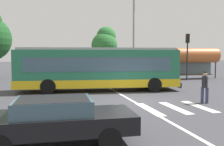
{
  "coord_description": "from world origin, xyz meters",
  "views": [
    {
      "loc": [
        -4.84,
        -13.68,
        2.61
      ],
      "look_at": [
        -0.59,
        3.39,
        1.3
      ],
      "focal_mm": 40.5,
      "sensor_mm": 36.0,
      "label": 1
    }
  ],
  "objects_px": {
    "parked_car_black": "(100,69)",
    "bus_stop_shelter": "(196,56)",
    "parked_car_teal": "(122,69)",
    "parked_car_red": "(55,70)",
    "background_tree_right": "(105,43)",
    "city_transit_bus": "(98,69)",
    "parked_car_champagne": "(78,70)",
    "foreground_sedan": "(56,118)",
    "pedestrian_crossing_street": "(205,85)",
    "traffic_light_far_corner": "(187,49)",
    "twin_arm_street_lamp": "(134,21)"
  },
  "relations": [
    {
      "from": "parked_car_black",
      "to": "parked_car_teal",
      "type": "xyz_separation_m",
      "value": [
        2.71,
        -0.31,
        0.0
      ]
    },
    {
      "from": "parked_car_red",
      "to": "parked_car_champagne",
      "type": "height_order",
      "value": "same"
    },
    {
      "from": "parked_car_black",
      "to": "bus_stop_shelter",
      "type": "distance_m",
      "value": 11.49
    },
    {
      "from": "parked_car_champagne",
      "to": "foreground_sedan",
      "type": "bearing_deg",
      "value": -97.82
    },
    {
      "from": "foreground_sedan",
      "to": "parked_car_champagne",
      "type": "distance_m",
      "value": 23.13
    },
    {
      "from": "parked_car_black",
      "to": "twin_arm_street_lamp",
      "type": "distance_m",
      "value": 8.03
    },
    {
      "from": "bus_stop_shelter",
      "to": "foreground_sedan",
      "type": "bearing_deg",
      "value": -132.3
    },
    {
      "from": "twin_arm_street_lamp",
      "to": "foreground_sedan",
      "type": "bearing_deg",
      "value": -115.31
    },
    {
      "from": "city_transit_bus",
      "to": "bus_stop_shelter",
      "type": "xyz_separation_m",
      "value": [
        11.81,
        6.22,
        0.83
      ]
    },
    {
      "from": "parked_car_red",
      "to": "background_tree_right",
      "type": "distance_m",
      "value": 7.96
    },
    {
      "from": "pedestrian_crossing_street",
      "to": "parked_car_red",
      "type": "bearing_deg",
      "value": 110.94
    },
    {
      "from": "parked_car_teal",
      "to": "bus_stop_shelter",
      "type": "xyz_separation_m",
      "value": [
        6.29,
        -6.63,
        1.65
      ]
    },
    {
      "from": "parked_car_champagne",
      "to": "bus_stop_shelter",
      "type": "distance_m",
      "value": 13.6
    },
    {
      "from": "city_transit_bus",
      "to": "bus_stop_shelter",
      "type": "bearing_deg",
      "value": 27.78
    },
    {
      "from": "foreground_sedan",
      "to": "parked_car_black",
      "type": "xyz_separation_m",
      "value": [
        6.02,
        23.45,
        0.0
      ]
    },
    {
      "from": "parked_car_teal",
      "to": "traffic_light_far_corner",
      "type": "bearing_deg",
      "value": -59.51
    },
    {
      "from": "parked_car_black",
      "to": "city_transit_bus",
      "type": "bearing_deg",
      "value": -102.03
    },
    {
      "from": "parked_car_champagne",
      "to": "bus_stop_shelter",
      "type": "height_order",
      "value": "bus_stop_shelter"
    },
    {
      "from": "parked_car_teal",
      "to": "twin_arm_street_lamp",
      "type": "height_order",
      "value": "twin_arm_street_lamp"
    },
    {
      "from": "parked_car_teal",
      "to": "bus_stop_shelter",
      "type": "distance_m",
      "value": 9.29
    },
    {
      "from": "pedestrian_crossing_street",
      "to": "twin_arm_street_lamp",
      "type": "height_order",
      "value": "twin_arm_street_lamp"
    },
    {
      "from": "bus_stop_shelter",
      "to": "twin_arm_street_lamp",
      "type": "xyz_separation_m",
      "value": [
        -6.57,
        1.36,
        3.59
      ]
    },
    {
      "from": "pedestrian_crossing_street",
      "to": "foreground_sedan",
      "type": "height_order",
      "value": "pedestrian_crossing_street"
    },
    {
      "from": "bus_stop_shelter",
      "to": "twin_arm_street_lamp",
      "type": "height_order",
      "value": "twin_arm_street_lamp"
    },
    {
      "from": "parked_car_teal",
      "to": "twin_arm_street_lamp",
      "type": "xyz_separation_m",
      "value": [
        -0.28,
        -5.27,
        5.25
      ]
    },
    {
      "from": "city_transit_bus",
      "to": "bus_stop_shelter",
      "type": "relative_size",
      "value": 2.41
    },
    {
      "from": "parked_car_champagne",
      "to": "background_tree_right",
      "type": "xyz_separation_m",
      "value": [
        4.07,
        3.33,
        3.39
      ]
    },
    {
      "from": "parked_car_black",
      "to": "parked_car_teal",
      "type": "height_order",
      "value": "same"
    },
    {
      "from": "city_transit_bus",
      "to": "parked_car_teal",
      "type": "height_order",
      "value": "city_transit_bus"
    },
    {
      "from": "foreground_sedan",
      "to": "parked_car_teal",
      "type": "distance_m",
      "value": 24.74
    },
    {
      "from": "parked_car_champagne",
      "to": "parked_car_red",
      "type": "bearing_deg",
      "value": 166.73
    },
    {
      "from": "parked_car_champagne",
      "to": "background_tree_right",
      "type": "bearing_deg",
      "value": 39.33
    },
    {
      "from": "pedestrian_crossing_street",
      "to": "foreground_sedan",
      "type": "distance_m",
      "value": 9.01
    },
    {
      "from": "foreground_sedan",
      "to": "parked_car_red",
      "type": "height_order",
      "value": "same"
    },
    {
      "from": "pedestrian_crossing_street",
      "to": "twin_arm_street_lamp",
      "type": "distance_m",
      "value": 14.41
    },
    {
      "from": "parked_car_red",
      "to": "background_tree_right",
      "type": "height_order",
      "value": "background_tree_right"
    },
    {
      "from": "traffic_light_far_corner",
      "to": "bus_stop_shelter",
      "type": "distance_m",
      "value": 2.18
    },
    {
      "from": "city_transit_bus",
      "to": "parked_car_champagne",
      "type": "distance_m",
      "value": 12.65
    },
    {
      "from": "pedestrian_crossing_street",
      "to": "traffic_light_far_corner",
      "type": "relative_size",
      "value": 0.37
    },
    {
      "from": "parked_car_red",
      "to": "parked_car_champagne",
      "type": "xyz_separation_m",
      "value": [
        2.61,
        -0.61,
        0.0
      ]
    },
    {
      "from": "parked_car_teal",
      "to": "background_tree_right",
      "type": "relative_size",
      "value": 0.72
    },
    {
      "from": "pedestrian_crossing_street",
      "to": "parked_car_black",
      "type": "distance_m",
      "value": 19.16
    },
    {
      "from": "pedestrian_crossing_street",
      "to": "parked_car_champagne",
      "type": "xyz_separation_m",
      "value": [
        -4.72,
        18.53,
        -0.2
      ]
    },
    {
      "from": "parked_car_red",
      "to": "background_tree_right",
      "type": "xyz_separation_m",
      "value": [
        6.67,
        2.72,
        3.39
      ]
    },
    {
      "from": "traffic_light_far_corner",
      "to": "twin_arm_street_lamp",
      "type": "bearing_deg",
      "value": 152.97
    },
    {
      "from": "parked_car_red",
      "to": "parked_car_teal",
      "type": "xyz_separation_m",
      "value": [
        8.19,
        -0.39,
        0.0
      ]
    },
    {
      "from": "foreground_sedan",
      "to": "background_tree_right",
      "type": "distance_m",
      "value": 27.43
    },
    {
      "from": "city_transit_bus",
      "to": "parked_car_red",
      "type": "height_order",
      "value": "city_transit_bus"
    },
    {
      "from": "parked_car_teal",
      "to": "bus_stop_shelter",
      "type": "height_order",
      "value": "bus_stop_shelter"
    },
    {
      "from": "foreground_sedan",
      "to": "parked_car_black",
      "type": "distance_m",
      "value": 24.22
    }
  ]
}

